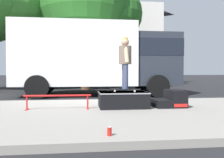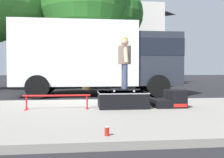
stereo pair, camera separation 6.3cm
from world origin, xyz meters
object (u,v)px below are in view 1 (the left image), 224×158
at_px(grind_rail, 58,98).
at_px(skater_kid, 125,58).
at_px(soda_can, 109,131).
at_px(kicker_ramp, 171,100).
at_px(box_truck, 98,56).
at_px(skate_box, 123,99).
at_px(skateboard, 125,89).
at_px(street_tree_neighbour, 91,4).

relative_size(grind_rail, skater_kid, 1.20).
height_order(skater_kid, soda_can, skater_kid).
distance_m(skater_kid, soda_can, 3.11).
relative_size(kicker_ramp, box_truck, 0.11).
bearing_deg(grind_rail, box_truck, 74.88).
xyz_separation_m(skater_kid, box_truck, (-0.39, 4.60, 0.34)).
xyz_separation_m(skate_box, kicker_ramp, (1.25, -0.00, -0.03)).
distance_m(skate_box, box_truck, 4.85).
height_order(kicker_ramp, grind_rail, kicker_ramp).
distance_m(skateboard, box_truck, 4.75).
bearing_deg(skate_box, box_truck, 94.04).
distance_m(skateboard, skater_kid, 0.79).
distance_m(kicker_ramp, skater_kid, 1.60).
bearing_deg(street_tree_neighbour, skate_box, -86.82).
relative_size(grind_rail, street_tree_neighbour, 0.21).
xyz_separation_m(grind_rail, street_tree_neighbour, (1.15, 8.28, 4.47)).
xyz_separation_m(soda_can, box_truck, (0.32, 7.38, 1.52)).
bearing_deg(box_truck, soda_can, -92.51).
xyz_separation_m(skater_kid, street_tree_neighbour, (-0.52, 8.15, 3.49)).
bearing_deg(street_tree_neighbour, kicker_ramp, -78.21).
distance_m(skate_box, skater_kid, 1.04).
height_order(skate_box, grind_rail, skate_box).
bearing_deg(kicker_ramp, soda_can, -124.74).
distance_m(soda_can, street_tree_neighbour, 11.89).
height_order(grind_rail, soda_can, grind_rail).
xyz_separation_m(kicker_ramp, skater_kid, (-1.19, 0.04, 1.07)).
height_order(box_truck, street_tree_neighbour, street_tree_neighbour).
bearing_deg(skateboard, box_truck, 94.83).
distance_m(grind_rail, skateboard, 1.68).
relative_size(skate_box, kicker_ramp, 1.58).
relative_size(skate_box, soda_can, 9.64).
relative_size(skate_box, skater_kid, 0.92).
height_order(skate_box, box_truck, box_truck).
distance_m(skater_kid, box_truck, 4.63).
distance_m(kicker_ramp, grind_rail, 2.86).
xyz_separation_m(skate_box, grind_rail, (-1.61, -0.10, 0.05)).
height_order(skateboard, skater_kid, skater_kid).
bearing_deg(soda_can, grind_rail, 109.83).
height_order(skater_kid, box_truck, box_truck).
xyz_separation_m(skateboard, skater_kid, (0.00, -0.00, 0.79)).
bearing_deg(street_tree_neighbour, skater_kid, -86.38).
height_order(soda_can, box_truck, box_truck).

